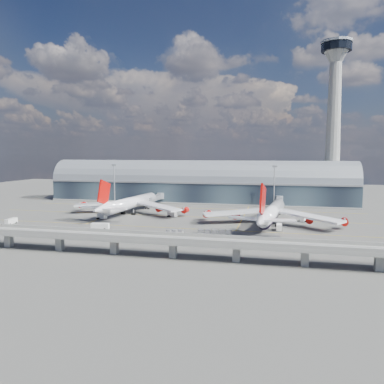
% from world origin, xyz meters
% --- Properties ---
extents(ground, '(500.00, 500.00, 0.00)m').
position_xyz_m(ground, '(0.00, 0.00, 0.00)').
color(ground, '#474744').
rests_on(ground, ground).
extents(taxi_lines, '(200.00, 80.12, 0.01)m').
position_xyz_m(taxi_lines, '(0.00, 22.11, 0.01)').
color(taxi_lines, gold).
rests_on(taxi_lines, ground).
extents(terminal, '(200.00, 30.00, 28.00)m').
position_xyz_m(terminal, '(0.00, 77.99, 11.34)').
color(terminal, '#1B232E').
rests_on(terminal, ground).
extents(control_tower, '(19.00, 19.00, 103.00)m').
position_xyz_m(control_tower, '(85.00, 83.00, 51.64)').
color(control_tower, gray).
rests_on(control_tower, ground).
extents(guideway, '(220.00, 8.50, 7.20)m').
position_xyz_m(guideway, '(-0.00, -55.00, 5.29)').
color(guideway, gray).
rests_on(guideway, ground).
extents(floodlight_mast_left, '(3.00, 0.70, 25.70)m').
position_xyz_m(floodlight_mast_left, '(-50.00, 55.00, 13.63)').
color(floodlight_mast_left, gray).
rests_on(floodlight_mast_left, ground).
extents(floodlight_mast_right, '(3.00, 0.70, 25.70)m').
position_xyz_m(floodlight_mast_right, '(50.00, 55.00, 13.63)').
color(floodlight_mast_right, gray).
rests_on(floodlight_mast_right, ground).
extents(airliner_left, '(65.33, 68.68, 20.92)m').
position_xyz_m(airliner_left, '(-25.61, 20.55, 5.98)').
color(airliner_left, white).
rests_on(airliner_left, ground).
extents(airliner_right, '(65.55, 68.55, 21.75)m').
position_xyz_m(airliner_right, '(49.33, 5.63, 5.64)').
color(airliner_right, white).
rests_on(airliner_right, ground).
extents(jet_bridge_left, '(4.40, 28.00, 7.25)m').
position_xyz_m(jet_bridge_left, '(-21.90, 53.12, 5.18)').
color(jet_bridge_left, gray).
rests_on(jet_bridge_left, ground).
extents(jet_bridge_right, '(4.40, 32.00, 7.25)m').
position_xyz_m(jet_bridge_right, '(53.05, 51.18, 5.18)').
color(jet_bridge_right, gray).
rests_on(jet_bridge_right, ground).
extents(service_truck_0, '(2.41, 6.52, 2.68)m').
position_xyz_m(service_truck_0, '(-68.46, -18.27, 1.39)').
color(service_truck_0, silver).
rests_on(service_truck_0, ground).
extents(service_truck_1, '(5.42, 3.93, 2.86)m').
position_xyz_m(service_truck_1, '(-33.36, 3.54, 1.44)').
color(service_truck_1, silver).
rests_on(service_truck_1, ground).
extents(service_truck_2, '(7.92, 3.17, 2.79)m').
position_xyz_m(service_truck_2, '(-22.55, -20.20, 1.45)').
color(service_truck_2, silver).
rests_on(service_truck_2, ground).
extents(service_truck_3, '(2.52, 5.94, 2.86)m').
position_xyz_m(service_truck_3, '(52.91, -5.49, 1.46)').
color(service_truck_3, silver).
rests_on(service_truck_3, ground).
extents(service_truck_4, '(3.34, 4.75, 2.52)m').
position_xyz_m(service_truck_4, '(64.25, 18.78, 1.27)').
color(service_truck_4, silver).
rests_on(service_truck_4, ground).
extents(service_truck_5, '(5.59, 4.18, 2.54)m').
position_xyz_m(service_truck_5, '(-1.20, 18.14, 1.30)').
color(service_truck_5, silver).
rests_on(service_truck_5, ground).
extents(cargo_train_0, '(7.41, 3.77, 1.63)m').
position_xyz_m(cargo_train_0, '(11.18, -21.42, 0.85)').
color(cargo_train_0, gray).
rests_on(cargo_train_0, ground).
extents(cargo_train_1, '(13.98, 4.20, 1.84)m').
position_xyz_m(cargo_train_1, '(27.36, -18.74, 0.96)').
color(cargo_train_1, gray).
rests_on(cargo_train_1, ground).
extents(cargo_train_2, '(11.48, 4.05, 1.89)m').
position_xyz_m(cargo_train_2, '(72.04, -33.56, 0.99)').
color(cargo_train_2, gray).
rests_on(cargo_train_2, ground).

